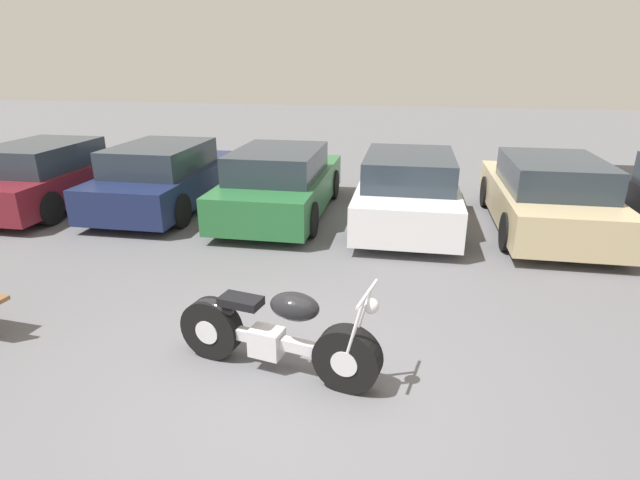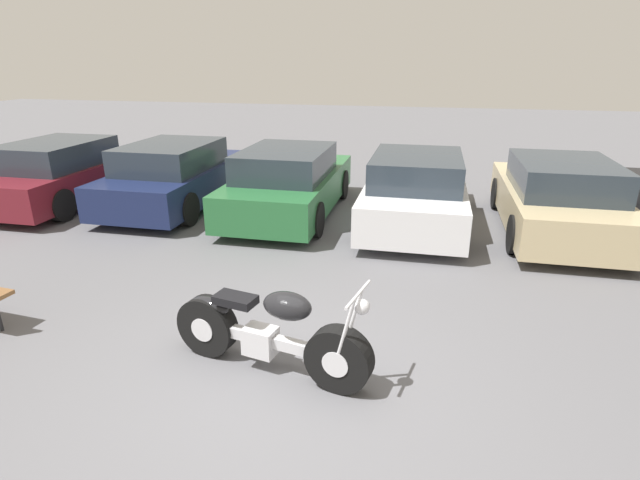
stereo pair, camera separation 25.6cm
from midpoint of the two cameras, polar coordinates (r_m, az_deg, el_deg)
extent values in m
plane|color=slate|center=(5.25, -2.73, -16.34)|extent=(60.00, 60.00, 0.00)
cylinder|color=black|center=(5.03, 3.68, -13.46)|extent=(0.71, 0.34, 0.68)
cylinder|color=silver|center=(5.03, 3.68, -13.46)|extent=(0.31, 0.27, 0.27)
cylinder|color=black|center=(5.68, -11.46, -9.60)|extent=(0.71, 0.34, 0.68)
cylinder|color=silver|center=(5.68, -11.46, -9.60)|extent=(0.31, 0.27, 0.27)
cube|color=silver|center=(5.30, -4.41, -11.35)|extent=(1.19, 0.35, 0.12)
cube|color=silver|center=(5.36, -5.44, -11.40)|extent=(0.38, 0.30, 0.30)
ellipsoid|color=black|center=(4.99, -2.33, -7.54)|extent=(0.58, 0.43, 0.28)
cube|color=black|center=(5.29, -8.28, -6.77)|extent=(0.48, 0.33, 0.09)
ellipsoid|color=black|center=(5.53, -11.22, -7.42)|extent=(0.51, 0.29, 0.20)
cylinder|color=silver|center=(4.73, 4.42, -10.50)|extent=(0.22, 0.08, 0.75)
cylinder|color=silver|center=(4.88, 5.16, -9.50)|extent=(0.22, 0.08, 0.75)
cylinder|color=silver|center=(4.61, 5.99, -6.21)|extent=(0.16, 0.61, 0.03)
sphere|color=silver|center=(4.65, 6.40, -7.62)|extent=(0.15, 0.15, 0.15)
cylinder|color=silver|center=(5.61, -6.66, -11.09)|extent=(1.19, 0.32, 0.08)
cube|color=maroon|center=(12.68, -26.33, 6.30)|extent=(1.86, 4.37, 0.68)
cube|color=#28333D|center=(12.37, -27.51, 8.72)|extent=(1.63, 2.27, 0.54)
cylinder|color=black|center=(14.29, -25.68, 7.00)|extent=(0.20, 0.66, 0.66)
cylinder|color=black|center=(13.30, -19.70, 6.96)|extent=(0.20, 0.66, 0.66)
cylinder|color=black|center=(11.17, -26.87, 3.55)|extent=(0.20, 0.66, 0.66)
cube|color=#19234C|center=(11.52, -15.21, 6.48)|extent=(1.86, 4.37, 0.68)
cube|color=#28333D|center=(11.17, -16.11, 9.19)|extent=(1.63, 2.27, 0.54)
cylinder|color=black|center=(13.13, -15.84, 7.21)|extent=(0.20, 0.66, 0.66)
cylinder|color=black|center=(12.41, -8.69, 7.03)|extent=(0.20, 0.66, 0.66)
cylinder|color=black|center=(10.89, -22.41, 3.84)|extent=(0.20, 0.66, 0.66)
cylinder|color=black|center=(10.02, -14.18, 3.43)|extent=(0.20, 0.66, 0.66)
cube|color=#286B38|center=(10.50, -2.75, 5.85)|extent=(1.86, 4.37, 0.68)
cube|color=#28333D|center=(10.11, -3.20, 8.84)|extent=(1.63, 2.27, 0.54)
cylinder|color=black|center=(12.04, -5.06, 6.77)|extent=(0.20, 0.66, 0.66)
cylinder|color=black|center=(11.65, 3.17, 6.35)|extent=(0.20, 0.66, 0.66)
cylinder|color=black|center=(9.58, -9.88, 2.99)|extent=(0.20, 0.66, 0.66)
cylinder|color=black|center=(9.08, 0.34, 2.33)|extent=(0.20, 0.66, 0.66)
cube|color=white|center=(10.08, 11.54, 4.85)|extent=(1.86, 4.37, 0.68)
cube|color=#28333D|center=(9.68, 11.75, 7.93)|extent=(1.63, 2.27, 0.54)
cylinder|color=black|center=(11.48, 7.32, 6.01)|extent=(0.20, 0.66, 0.66)
cylinder|color=black|center=(11.46, 16.02, 5.36)|extent=(0.20, 0.66, 0.66)
cylinder|color=black|center=(8.89, 5.61, 1.82)|extent=(0.20, 0.66, 0.66)
cylinder|color=black|center=(8.87, 16.80, 0.98)|extent=(0.20, 0.66, 0.66)
cube|color=#C6B284|center=(10.39, 25.95, 3.64)|extent=(1.86, 4.37, 0.68)
cube|color=#28333D|center=(10.00, 26.80, 6.57)|extent=(1.63, 2.27, 0.54)
cylinder|color=black|center=(11.56, 20.23, 5.01)|extent=(0.20, 0.66, 0.66)
cylinder|color=black|center=(11.92, 28.51, 4.23)|extent=(0.20, 0.66, 0.66)
cylinder|color=black|center=(8.99, 22.19, 0.57)|extent=(0.20, 0.66, 0.66)
cylinder|color=black|center=(9.45, 32.57, -0.25)|extent=(0.20, 0.66, 0.66)
cylinder|color=black|center=(12.18, 32.35, 3.82)|extent=(0.20, 0.66, 0.66)
camera|label=1|loc=(0.13, -88.88, 0.41)|focal=28.00mm
camera|label=2|loc=(0.13, 91.12, -0.41)|focal=28.00mm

